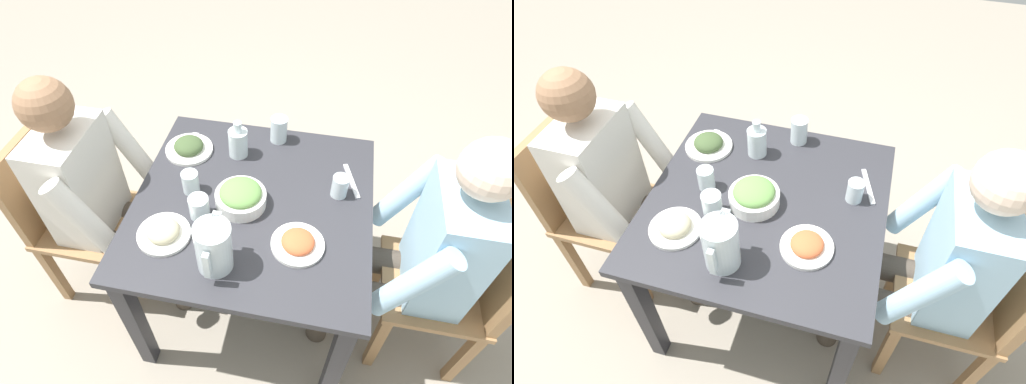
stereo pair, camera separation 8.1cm
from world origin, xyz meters
TOP-DOWN VIEW (x-y plane):
  - ground_plane at (0.00, 0.00)m, footprint 8.00×8.00m
  - dining_table at (0.00, 0.00)m, footprint 0.89×0.89m
  - chair_near at (0.02, -0.82)m, footprint 0.40×0.40m
  - chair_far at (0.05, 0.82)m, footprint 0.40×0.40m
  - diner_near at (0.02, -0.62)m, footprint 0.48×0.53m
  - diner_far at (0.05, 0.62)m, footprint 0.48×0.53m
  - water_pitcher at (0.30, -0.06)m, footprint 0.16×0.12m
  - salad_bowl at (0.02, -0.04)m, footprint 0.19×0.19m
  - plate_dolmas at (-0.23, -0.32)m, footprint 0.20×0.20m
  - plate_rice_curry at (0.17, 0.19)m, footprint 0.19×0.19m
  - plate_beans at (0.22, -0.27)m, footprint 0.19×0.19m
  - water_glass_far_left at (-0.10, 0.31)m, footprint 0.06×0.06m
  - water_glass_near_left at (0.10, -0.18)m, footprint 0.07×0.07m
  - water_glass_by_pitcher at (-0.37, 0.04)m, footprint 0.07×0.07m
  - water_glass_far_right at (-0.01, -0.24)m, footprint 0.07×0.07m
  - oil_carafe at (-0.25, -0.11)m, footprint 0.08×0.08m
  - fork_near at (-0.25, -0.33)m, footprint 0.17×0.03m
  - knife_near at (-0.18, 0.36)m, footprint 0.18×0.07m

SIDE VIEW (x-z plane):
  - ground_plane at x=0.00m, z-range 0.00..0.00m
  - chair_near at x=0.02m, z-range 0.06..0.93m
  - chair_far at x=0.05m, z-range 0.06..0.93m
  - dining_table at x=0.00m, z-range 0.24..0.96m
  - diner_near at x=0.02m, z-range 0.05..1.22m
  - diner_far at x=0.05m, z-range 0.05..1.22m
  - fork_near at x=-0.25m, z-range 0.72..0.73m
  - knife_near at x=-0.18m, z-range 0.72..0.73m
  - plate_rice_curry at x=0.17m, z-range 0.71..0.76m
  - plate_beans at x=0.22m, z-range 0.71..0.77m
  - plate_dolmas at x=-0.23m, z-range 0.71..0.77m
  - salad_bowl at x=0.02m, z-range 0.71..0.81m
  - water_glass_far_left at x=-0.10m, z-range 0.72..0.81m
  - water_glass_near_left at x=0.10m, z-range 0.72..0.81m
  - water_glass_far_right at x=-0.01m, z-range 0.72..0.81m
  - water_glass_by_pitcher at x=-0.37m, z-range 0.72..0.83m
  - oil_carafe at x=-0.25m, z-range 0.69..0.86m
  - water_pitcher at x=0.30m, z-range 0.72..0.91m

